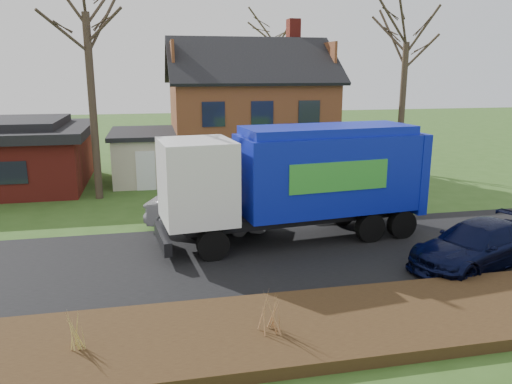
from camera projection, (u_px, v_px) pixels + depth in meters
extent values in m
plane|color=#30521B|center=(270.00, 255.00, 17.28)|extent=(120.00, 120.00, 0.00)
cube|color=black|center=(270.00, 255.00, 17.28)|extent=(80.00, 7.00, 0.02)
cube|color=black|center=(320.00, 326.00, 12.20)|extent=(80.00, 3.50, 0.30)
cube|color=#BFB79A|center=(249.00, 152.00, 30.66)|extent=(9.00, 7.50, 2.70)
cube|color=#5F2D1B|center=(249.00, 107.00, 30.01)|extent=(9.00, 7.50, 2.80)
cube|color=maroon|center=(293.00, 33.00, 30.52)|extent=(0.70, 0.90, 1.60)
cube|color=#BFB79A|center=(146.00, 157.00, 28.96)|extent=(3.50, 5.50, 2.60)
cube|color=black|center=(145.00, 133.00, 28.62)|extent=(3.90, 5.90, 0.24)
cylinder|color=black|center=(213.00, 245.00, 16.71)|extent=(1.13, 0.49, 1.09)
cylinder|color=black|center=(199.00, 226.00, 18.75)|extent=(1.13, 0.49, 1.09)
cylinder|color=black|center=(370.00, 228.00, 18.53)|extent=(1.13, 0.49, 1.09)
cylinder|color=black|center=(342.00, 212.00, 20.56)|extent=(1.13, 0.49, 1.09)
cylinder|color=black|center=(402.00, 224.00, 18.94)|extent=(1.13, 0.49, 1.09)
cylinder|color=black|center=(371.00, 209.00, 20.98)|extent=(1.13, 0.49, 1.09)
cube|color=black|center=(301.00, 216.00, 18.76)|extent=(9.12, 2.25, 0.37)
cube|color=white|center=(197.00, 181.00, 17.18)|extent=(2.69, 2.88, 2.84)
cube|color=black|center=(163.00, 179.00, 16.79)|extent=(0.34, 2.31, 0.95)
cube|color=black|center=(163.00, 238.00, 17.26)|extent=(0.55, 2.64, 0.47)
cube|color=#0D1CA6|center=(327.00, 172.00, 18.68)|extent=(6.87, 3.34, 2.84)
cube|color=#0D1CA6|center=(328.00, 130.00, 18.30)|extent=(6.52, 2.99, 0.32)
cube|color=#0D1CA6|center=(405.00, 169.00, 19.74)|extent=(0.66, 2.70, 3.05)
cube|color=green|center=(340.00, 177.00, 17.37)|extent=(3.76, 0.46, 1.05)
cube|color=green|center=(308.00, 163.00, 19.83)|extent=(3.76, 0.46, 1.05)
imported|color=#9D9EA4|center=(208.00, 210.00, 19.93)|extent=(5.15, 3.36, 1.60)
imported|color=black|center=(477.00, 245.00, 16.14)|extent=(5.44, 3.61, 1.46)
cylinder|color=#3F3125|center=(93.00, 109.00, 23.92)|extent=(0.37, 0.37, 8.84)
cylinder|color=#423527|center=(402.00, 112.00, 28.59)|extent=(0.35, 0.35, 7.75)
cylinder|color=#453B29|center=(274.00, 99.00, 36.85)|extent=(0.31, 0.31, 8.24)
cone|color=tan|center=(74.00, 329.00, 10.86)|extent=(0.04, 0.04, 0.89)
cone|color=tan|center=(67.00, 330.00, 10.83)|extent=(0.04, 0.04, 0.89)
cone|color=tan|center=(81.00, 329.00, 10.89)|extent=(0.04, 0.04, 0.89)
cone|color=tan|center=(75.00, 327.00, 10.97)|extent=(0.04, 0.04, 0.89)
cone|color=tan|center=(73.00, 332.00, 10.75)|extent=(0.04, 0.04, 0.89)
cone|color=#A9774A|center=(271.00, 311.00, 11.50)|extent=(0.04, 0.04, 1.06)
cone|color=#A9774A|center=(264.00, 312.00, 11.46)|extent=(0.04, 0.04, 1.06)
cone|color=#A9774A|center=(278.00, 311.00, 11.53)|extent=(0.04, 0.04, 1.06)
cone|color=#A9774A|center=(270.00, 309.00, 11.62)|extent=(0.04, 0.04, 1.06)
cone|color=#A9774A|center=(272.00, 314.00, 11.37)|extent=(0.04, 0.04, 1.06)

